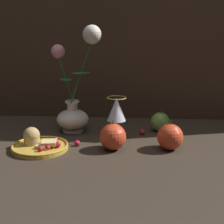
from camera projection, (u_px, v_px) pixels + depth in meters
ground_plane at (91, 141)px, 1.05m from camera, size 2.40×2.40×0.00m
vase at (75, 100)px, 1.12m from camera, size 0.19×0.12×0.38m
plate_with_pastries at (38, 144)px, 0.98m from camera, size 0.18×0.18×0.07m
wine_glass at (117, 111)px, 1.05m from camera, size 0.07×0.07×0.15m
apple_beside_vase at (160, 122)px, 1.15m from camera, size 0.07×0.07×0.08m
apple_near_glass at (113, 137)px, 0.97m from camera, size 0.08×0.08×0.09m
apple_at_table_edge at (170, 137)px, 0.97m from camera, size 0.08×0.08×0.09m
berry_near_plate at (77, 143)px, 1.00m from camera, size 0.02×0.02×0.02m
berry_front_center at (142, 132)px, 1.11m from camera, size 0.02×0.02×0.02m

